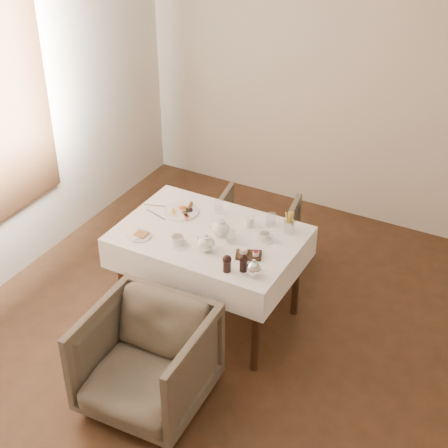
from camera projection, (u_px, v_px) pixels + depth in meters
table at (209, 247)px, 4.87m from camera, size 1.28×0.88×0.75m
armchair_near at (147, 361)px, 4.32m from camera, size 0.77×0.79×0.69m
armchair_far at (254, 234)px, 5.64m from camera, size 0.73×0.75×0.59m
breakfast_plate at (182, 211)px, 5.04m from camera, size 0.26×0.26×0.03m
side_plate at (138, 235)px, 4.77m from camera, size 0.18×0.17×0.02m
teapot_centre at (221, 227)px, 4.75m from camera, size 0.19×0.16×0.14m
teapot_front at (206, 242)px, 4.60m from camera, size 0.20×0.17×0.13m
creamer at (250, 221)px, 4.87m from camera, size 0.07×0.07×0.07m
teacup_near at (177, 241)px, 4.67m from camera, size 0.14×0.14×0.07m
teacup_far at (265, 237)px, 4.72m from camera, size 0.12×0.12×0.06m
glass_left at (219, 207)px, 5.02m from camera, size 0.08×0.08×0.09m
glass_mid at (231, 237)px, 4.69m from camera, size 0.08×0.08×0.09m
glass_right at (271, 220)px, 4.87m from camera, size 0.08×0.08×0.10m
condiment_board at (249, 254)px, 4.57m from camera, size 0.20×0.17×0.04m
pepper_mill_left at (227, 263)px, 4.40m from camera, size 0.07×0.07×0.12m
pepper_mill_right at (244, 263)px, 4.40m from camera, size 0.07×0.07×0.12m
silver_pot at (254, 267)px, 4.36m from camera, size 0.14×0.12×0.13m
fries_cup at (289, 223)px, 4.78m from camera, size 0.08×0.08×0.17m
cutlery_fork at (157, 206)px, 5.12m from camera, size 0.19×0.07×0.00m
cutlery_knife at (156, 215)px, 5.01m from camera, size 0.21×0.07×0.00m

